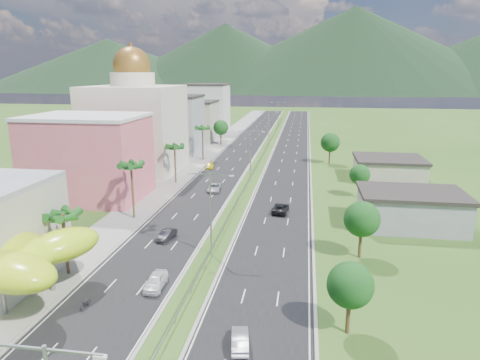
% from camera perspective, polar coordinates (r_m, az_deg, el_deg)
% --- Properties ---
extents(ground, '(500.00, 500.00, 0.00)m').
position_cam_1_polar(ground, '(48.15, -6.46, -14.66)').
color(ground, '#2D5119').
rests_on(ground, ground).
extents(road_left, '(11.00, 260.00, 0.04)m').
position_cam_1_polar(road_left, '(133.98, 0.40, 4.31)').
color(road_left, black).
rests_on(road_left, ground).
extents(road_right, '(11.00, 260.00, 0.04)m').
position_cam_1_polar(road_right, '(132.69, 6.84, 4.11)').
color(road_right, black).
rests_on(road_right, ground).
extents(sidewalk_left, '(7.00, 260.00, 0.12)m').
position_cam_1_polar(sidewalk_left, '(135.65, -3.58, 4.42)').
color(sidewalk_left, gray).
rests_on(sidewalk_left, ground).
extents(median_guardrail, '(0.10, 216.06, 0.76)m').
position_cam_1_polar(median_guardrail, '(115.39, 2.80, 2.97)').
color(median_guardrail, gray).
rests_on(median_guardrail, ground).
extents(streetlight_median_b, '(6.04, 0.25, 11.00)m').
position_cam_1_polar(streetlight_median_b, '(54.43, -3.94, -3.38)').
color(streetlight_median_b, gray).
rests_on(streetlight_median_b, ground).
extents(streetlight_median_c, '(6.04, 0.25, 11.00)m').
position_cam_1_polar(streetlight_median_c, '(92.78, 1.43, 4.05)').
color(streetlight_median_c, gray).
rests_on(streetlight_median_c, ground).
extents(streetlight_median_d, '(6.04, 0.25, 11.00)m').
position_cam_1_polar(streetlight_median_d, '(137.06, 3.84, 7.35)').
color(streetlight_median_d, gray).
rests_on(streetlight_median_d, ground).
extents(streetlight_median_e, '(6.04, 0.25, 11.00)m').
position_cam_1_polar(streetlight_median_e, '(181.70, 5.09, 9.02)').
color(streetlight_median_e, gray).
rests_on(streetlight_median_e, ground).
extents(pink_shophouse, '(20.00, 15.00, 15.00)m').
position_cam_1_polar(pink_shophouse, '(84.12, -19.53, 2.68)').
color(pink_shophouse, '#DA596C').
rests_on(pink_shophouse, ground).
extents(domed_building, '(20.00, 20.00, 28.70)m').
position_cam_1_polar(domed_building, '(104.10, -13.79, 7.33)').
color(domed_building, beige).
rests_on(domed_building, ground).
extents(midrise_grey, '(16.00, 15.00, 16.00)m').
position_cam_1_polar(midrise_grey, '(127.49, -9.03, 7.25)').
color(midrise_grey, gray).
rests_on(midrise_grey, ground).
extents(midrise_beige, '(16.00, 15.00, 13.00)m').
position_cam_1_polar(midrise_beige, '(148.63, -6.44, 7.73)').
color(midrise_beige, '#B0A891').
rests_on(midrise_beige, ground).
extents(midrise_white, '(16.00, 15.00, 18.00)m').
position_cam_1_polar(midrise_white, '(170.59, -4.45, 9.46)').
color(midrise_white, silver).
rests_on(midrise_white, ground).
extents(shed_near, '(15.00, 10.00, 5.00)m').
position_cam_1_polar(shed_near, '(70.73, 21.80, -3.82)').
color(shed_near, gray).
rests_on(shed_near, ground).
extents(shed_far, '(14.00, 12.00, 4.40)m').
position_cam_1_polar(shed_far, '(99.60, 19.19, 1.29)').
color(shed_far, '#B0A891').
rests_on(shed_far, ground).
extents(palm_tree_b, '(3.60, 3.60, 8.10)m').
position_cam_1_polar(palm_tree_b, '(52.95, -22.58, -4.63)').
color(palm_tree_b, '#47301C').
rests_on(palm_tree_b, ground).
extents(palm_tree_c, '(3.60, 3.60, 9.60)m').
position_cam_1_polar(palm_tree_c, '(69.73, -14.32, 1.64)').
color(palm_tree_c, '#47301C').
rests_on(palm_tree_c, ground).
extents(palm_tree_d, '(3.60, 3.60, 8.60)m').
position_cam_1_polar(palm_tree_d, '(91.10, -8.71, 4.20)').
color(palm_tree_d, '#47301C').
rests_on(palm_tree_d, ground).
extents(palm_tree_e, '(3.60, 3.60, 9.40)m').
position_cam_1_polar(palm_tree_e, '(114.80, -5.03, 6.76)').
color(palm_tree_e, '#47301C').
rests_on(palm_tree_e, ground).
extents(leafy_tree_lfar, '(4.90, 4.90, 8.05)m').
position_cam_1_polar(leafy_tree_lfar, '(139.37, -2.57, 6.99)').
color(leafy_tree_lfar, '#47301C').
rests_on(leafy_tree_lfar, ground).
extents(leafy_tree_ra, '(4.20, 4.20, 6.90)m').
position_cam_1_polar(leafy_tree_ra, '(40.33, 14.49, -13.44)').
color(leafy_tree_ra, '#47301C').
rests_on(leafy_tree_ra, ground).
extents(leafy_tree_rb, '(4.55, 4.55, 7.47)m').
position_cam_1_polar(leafy_tree_rb, '(56.09, 15.95, -5.06)').
color(leafy_tree_rb, '#47301C').
rests_on(leafy_tree_rb, ground).
extents(leafy_tree_rc, '(3.85, 3.85, 6.33)m').
position_cam_1_polar(leafy_tree_rc, '(83.42, 15.68, 0.68)').
color(leafy_tree_rc, '#47301C').
rests_on(leafy_tree_rc, ground).
extents(leafy_tree_rd, '(4.90, 4.90, 8.05)m').
position_cam_1_polar(leafy_tree_rd, '(112.17, 11.94, 4.92)').
color(leafy_tree_rd, '#47301C').
rests_on(leafy_tree_rd, ground).
extents(mountain_ridge, '(860.00, 140.00, 90.00)m').
position_cam_1_polar(mountain_ridge, '(493.52, 14.60, 11.14)').
color(mountain_ridge, black).
rests_on(mountain_ridge, ground).
extents(car_white_near_left, '(2.08, 4.71, 1.58)m').
position_cam_1_polar(car_white_near_left, '(49.21, -11.17, -13.08)').
color(car_white_near_left, white).
rests_on(car_white_near_left, road_left).
extents(car_dark_left, '(2.07, 4.32, 1.37)m').
position_cam_1_polar(car_dark_left, '(62.04, -9.78, -7.20)').
color(car_dark_left, black).
rests_on(car_dark_left, road_left).
extents(car_silver_mid_left, '(2.87, 5.38, 1.44)m').
position_cam_1_polar(car_silver_mid_left, '(85.23, -3.48, -1.03)').
color(car_silver_mid_left, '#A9ACB1').
rests_on(car_silver_mid_left, road_left).
extents(car_yellow_far_left, '(2.44, 4.50, 1.24)m').
position_cam_1_polar(car_yellow_far_left, '(105.78, -4.01, 1.93)').
color(car_yellow_far_left, yellow).
rests_on(car_yellow_far_left, road_left).
extents(car_silver_right, '(2.11, 4.34, 1.37)m').
position_cam_1_polar(car_silver_right, '(39.40, -0.00, -20.54)').
color(car_silver_right, '#B2B3BA').
rests_on(car_silver_right, road_right).
extents(car_dark_far_right, '(2.84, 5.47, 1.47)m').
position_cam_1_polar(car_dark_far_right, '(72.80, 5.41, -3.75)').
color(car_dark_far_right, black).
rests_on(car_dark_far_right, road_right).
extents(motorcycle, '(0.60, 1.92, 1.23)m').
position_cam_1_polar(motorcycle, '(47.42, -19.89, -15.08)').
color(motorcycle, black).
rests_on(motorcycle, road_left).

